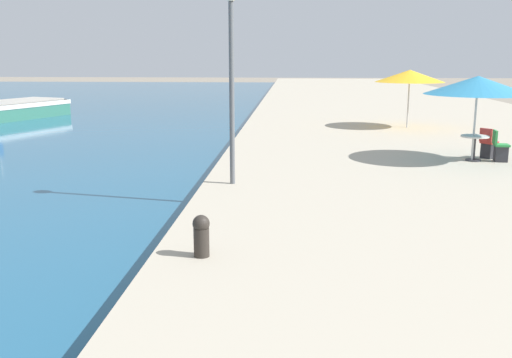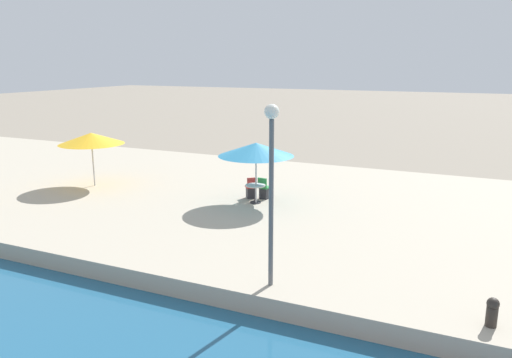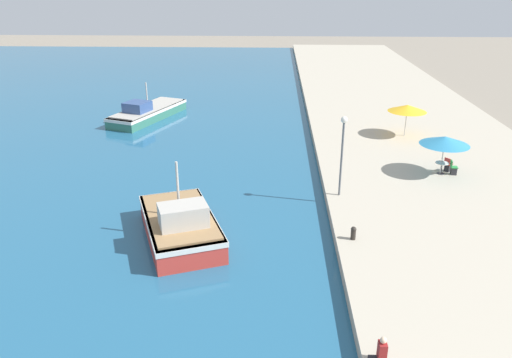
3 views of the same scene
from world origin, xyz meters
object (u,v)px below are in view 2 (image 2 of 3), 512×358
cafe_umbrella_white (91,138)px  cafe_table (255,190)px  mooring_bollard (492,311)px  cafe_chair_left (251,191)px  lamppost (271,165)px  cafe_chair_right (264,191)px  cafe_umbrella_pink (256,149)px

cafe_umbrella_white → cafe_table: 8.09m
cafe_table → mooring_bollard: 10.85m
mooring_bollard → cafe_umbrella_white: bearing=69.3°
cafe_chair_left → lamppost: (-7.27, -3.94, 2.77)m
cafe_table → cafe_chair_left: 0.75m
cafe_umbrella_white → cafe_table: size_ratio=3.62×
cafe_table → cafe_chair_right: bearing=-6.0°
cafe_umbrella_white → cafe_chair_right: (1.13, -7.98, -1.85)m
cafe_table → cafe_chair_right: size_ratio=0.88×
cafe_umbrella_pink → lamppost: 7.54m
cafe_umbrella_white → lamppost: 13.05m
cafe_chair_left → cafe_chair_right: bearing=-22.6°
cafe_chair_right → cafe_umbrella_white: bearing=-166.0°
cafe_umbrella_pink → mooring_bollard: cafe_umbrella_pink is taller
cafe_chair_right → cafe_umbrella_pink: bearing=-85.6°
cafe_table → cafe_chair_right: 0.75m
cafe_chair_right → mooring_bollard: (-7.36, -8.50, 0.02)m
cafe_umbrella_white → lamppost: (-6.30, -11.39, 0.92)m
cafe_chair_left → cafe_chair_right: 0.56m
cafe_table → mooring_bollard: bearing=-127.8°
mooring_bollard → cafe_umbrella_pink: bearing=52.3°
cafe_umbrella_pink → cafe_table: bearing=42.8°
cafe_chair_left → lamppost: 8.72m
mooring_bollard → lamppost: bearing=90.8°
cafe_chair_right → lamppost: (-7.43, -3.41, 2.77)m
cafe_umbrella_white → cafe_chair_left: cafe_umbrella_white is taller
cafe_chair_right → mooring_bollard: bearing=-34.9°
cafe_table → mooring_bollard: (-6.64, -8.57, -0.18)m
cafe_table → cafe_chair_left: cafe_chair_left is taller
cafe_table → cafe_umbrella_pink: bearing=-137.2°
cafe_umbrella_pink → cafe_chair_left: size_ratio=3.28×
cafe_umbrella_pink → cafe_chair_right: cafe_umbrella_pink is taller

